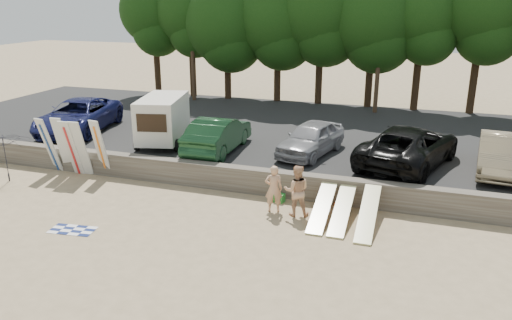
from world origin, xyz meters
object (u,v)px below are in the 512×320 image
(car_4, at_px, (500,154))
(beachgoer_a, at_px, (274,189))
(car_3, at_px, (409,146))
(car_2, at_px, (311,138))
(beachgoer_b, at_px, (297,191))
(cooler, at_px, (279,198))
(beach_umbrella, at_px, (6,158))
(box_trailer, at_px, (163,118))
(car_1, at_px, (218,134))
(car_0, at_px, (78,116))

(car_4, height_order, beachgoer_a, car_4)
(car_3, relative_size, car_4, 1.33)
(car_2, bearing_deg, car_4, 13.69)
(car_3, distance_m, beachgoer_b, 5.98)
(beachgoer_a, bearing_deg, beachgoer_b, 159.79)
(cooler, relative_size, beach_umbrella, 0.17)
(box_trailer, bearing_deg, car_4, -10.66)
(car_4, bearing_deg, car_1, -169.74)
(car_2, bearing_deg, beachgoer_a, -79.16)
(car_2, distance_m, car_4, 7.61)
(car_0, bearing_deg, beachgoer_a, -33.33)
(car_1, height_order, car_2, car_1)
(car_3, bearing_deg, box_trailer, 19.35)
(box_trailer, height_order, car_1, box_trailer)
(car_0, xyz_separation_m, car_4, (19.83, -0.02, -0.08))
(car_1, relative_size, cooler, 12.55)
(beachgoer_a, bearing_deg, car_2, -109.24)
(car_1, distance_m, car_3, 8.25)
(car_0, height_order, car_3, car_3)
(car_2, relative_size, car_3, 0.71)
(car_0, distance_m, car_2, 12.22)
(box_trailer, bearing_deg, beach_umbrella, -147.34)
(car_0, xyz_separation_m, car_1, (8.15, -0.94, -0.04))
(car_0, distance_m, car_3, 16.38)
(car_2, xyz_separation_m, car_3, (4.15, -0.25, 0.10))
(beachgoer_a, height_order, beachgoer_b, beachgoer_b)
(box_trailer, height_order, car_0, box_trailer)
(car_1, distance_m, beachgoer_a, 5.63)
(car_3, bearing_deg, cooler, 58.32)
(car_4, distance_m, beach_umbrella, 20.07)
(cooler, bearing_deg, beach_umbrella, -165.10)
(car_1, bearing_deg, beach_umbrella, 29.86)
(car_1, relative_size, beachgoer_a, 2.74)
(car_2, distance_m, beach_umbrella, 12.92)
(car_3, distance_m, cooler, 6.02)
(car_4, relative_size, beachgoer_b, 2.44)
(box_trailer, relative_size, beachgoer_a, 2.21)
(car_3, xyz_separation_m, cooler, (-4.43, -3.84, -1.37))
(car_0, distance_m, cooler, 12.71)
(car_3, bearing_deg, beach_umbrella, 35.73)
(box_trailer, distance_m, car_3, 11.13)
(box_trailer, xyz_separation_m, car_0, (-5.26, 0.66, -0.44))
(box_trailer, height_order, car_2, box_trailer)
(car_3, height_order, car_4, car_3)
(car_1, bearing_deg, box_trailer, -6.70)
(car_1, distance_m, beachgoer_b, 6.27)
(beach_umbrella, bearing_deg, car_3, 18.33)
(box_trailer, height_order, car_4, box_trailer)
(car_1, height_order, beach_umbrella, car_1)
(box_trailer, xyz_separation_m, car_3, (11.11, 0.38, -0.43))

